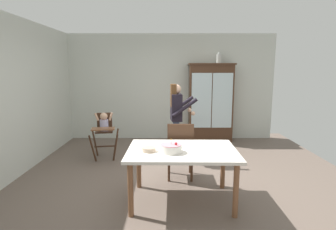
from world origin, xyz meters
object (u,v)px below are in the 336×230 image
ceramic_vase (218,58)px  dining_chair_far_side (179,147)px  birthday_cake (170,148)px  adult_person (176,113)px  dining_table (181,156)px  china_cabinet (209,102)px  high_chair_with_toddler (103,127)px  serving_bowl (148,149)px

ceramic_vase → dining_chair_far_side: 3.09m
ceramic_vase → birthday_cake: ceramic_vase is taller
adult_person → dining_table: adult_person is taller
china_cabinet → dining_table: bearing=-105.4°
ceramic_vase → dining_table: (-1.06, -3.20, -1.42)m
high_chair_with_toddler → adult_person: bearing=-14.5°
ceramic_vase → adult_person: ceramic_vase is taller
china_cabinet → high_chair_with_toddler: (-2.37, -1.39, -0.33)m
ceramic_vase → adult_person: (-1.09, -1.53, -1.11)m
dining_table → birthday_cake: (-0.15, -0.13, 0.14)m
dining_table → serving_bowl: size_ratio=8.25×
adult_person → dining_chair_far_side: (0.03, -0.95, -0.41)m
high_chair_with_toddler → birthday_cake: size_ratio=3.39×
china_cabinet → ceramic_vase: bearing=1.2°
ceramic_vase → birthday_cake: 3.77m
ceramic_vase → dining_chair_far_side: size_ratio=0.28×
china_cabinet → high_chair_with_toddler: china_cabinet is taller
china_cabinet → serving_bowl: bearing=-111.9°
high_chair_with_toddler → dining_table: bearing=-59.8°
ceramic_vase → birthday_cake: size_ratio=0.96×
dining_table → dining_chair_far_side: (0.01, 0.73, -0.10)m
ceramic_vase → birthday_cake: (-1.21, -3.33, -1.28)m
adult_person → dining_chair_far_side: 1.04m
birthday_cake → serving_bowl: size_ratio=1.56×
high_chair_with_toddler → dining_table: size_ratio=0.64×
china_cabinet → serving_bowl: 3.55m
serving_bowl → dining_chair_far_side: (0.45, 0.81, -0.21)m
dining_table → birthday_cake: 0.24m
serving_bowl → birthday_cake: bearing=-7.1°
ceramic_vase → high_chair_with_toddler: size_ratio=0.28×
high_chair_with_toddler → birthday_cake: high_chair_with_toddler is taller
serving_bowl → dining_chair_far_side: size_ratio=0.19×
dining_table → ceramic_vase: bearing=71.6°
birthday_cake → serving_bowl: (-0.29, 0.04, -0.03)m
birthday_cake → dining_chair_far_side: (0.16, 0.85, -0.24)m
high_chair_with_toddler → dining_table: 2.34m
ceramic_vase → high_chair_with_toddler: ceramic_vase is taller
adult_person → dining_table: size_ratio=1.03×
birthday_cake → dining_chair_far_side: size_ratio=0.29×
dining_table → high_chair_with_toddler: bearing=129.4°
ceramic_vase → serving_bowl: (-1.51, -3.29, -1.31)m
dining_chair_far_side → ceramic_vase: bearing=-112.2°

